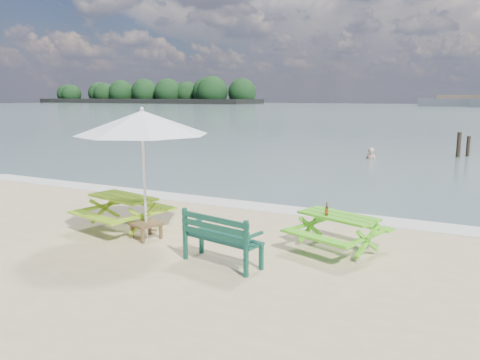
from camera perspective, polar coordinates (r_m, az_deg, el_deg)
The scene contains 11 objects.
sea at distance 91.54m, azimuth 24.08°, elevation 7.58°, with size 300.00×300.00×0.00m, color slate.
foam_strip at distance 12.27m, azimuth 3.74°, elevation -3.41°, with size 22.00×0.90×0.01m, color silver.
island_headland at distance 185.93m, azimuth -11.47°, elevation 10.19°, with size 90.00×22.00×7.60m.
picnic_table_left at distance 10.56m, azimuth -14.01°, elevation -3.97°, with size 1.91×2.04×0.75m.
picnic_table_right at distance 9.08m, azimuth 11.81°, elevation -6.38°, with size 1.91×2.01×0.70m.
park_bench at distance 8.21m, azimuth -2.16°, elevation -8.38°, with size 1.54×0.78×0.91m.
side_table at distance 9.83m, azimuth -11.35°, elevation -6.02°, with size 0.68×0.68×0.34m.
patio_umbrella at distance 9.46m, azimuth -11.82°, elevation 6.84°, with size 3.41×3.41×2.61m.
beer_bottle at distance 8.89m, azimuth 10.51°, elevation -3.74°, with size 0.06×0.06×0.25m.
swimmer at distance 22.59m, azimuth 15.65°, elevation 1.79°, with size 0.70×0.59×1.64m.
mooring_pilings at distance 24.76m, azimuth 25.48°, elevation 3.60°, with size 0.58×0.78×1.39m.
Camera 1 is at (4.64, -6.38, 2.91)m, focal length 35.00 mm.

